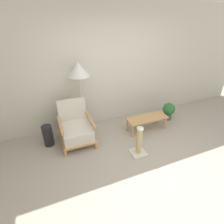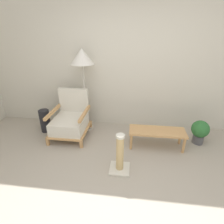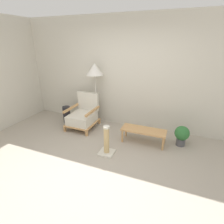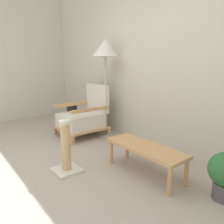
{
  "view_description": "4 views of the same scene",
  "coord_description": "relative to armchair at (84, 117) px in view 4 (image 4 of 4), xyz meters",
  "views": [
    {
      "loc": [
        -1.47,
        -1.67,
        2.4
      ],
      "look_at": [
        -0.23,
        1.41,
        0.55
      ],
      "focal_mm": 28.0,
      "sensor_mm": 36.0,
      "label": 1
    },
    {
      "loc": [
        0.13,
        -1.43,
        1.88
      ],
      "look_at": [
        -0.23,
        1.41,
        0.55
      ],
      "focal_mm": 28.0,
      "sensor_mm": 36.0,
      "label": 2
    },
    {
      "loc": [
        1.19,
        -2.14,
        2.1
      ],
      "look_at": [
        -0.23,
        1.41,
        0.55
      ],
      "focal_mm": 28.0,
      "sensor_mm": 36.0,
      "label": 3
    },
    {
      "loc": [
        2.13,
        -0.46,
        1.2
      ],
      "look_at": [
        -0.23,
        1.41,
        0.55
      ],
      "focal_mm": 35.0,
      "sensor_mm": 36.0,
      "label": 4
    }
  ],
  "objects": [
    {
      "name": "vase",
      "position": [
        -0.57,
        0.08,
        -0.09
      ],
      "size": [
        0.2,
        0.2,
        0.46
      ],
      "primitive_type": "cylinder",
      "color": "black",
      "rests_on": "ground_plane"
    },
    {
      "name": "scratching_post",
      "position": [
        1.03,
        -0.86,
        -0.08
      ],
      "size": [
        0.29,
        0.29,
        0.61
      ],
      "color": "beige",
      "rests_on": "ground_plane"
    },
    {
      "name": "armchair",
      "position": [
        0.0,
        0.0,
        0.0
      ],
      "size": [
        0.67,
        0.75,
        0.87
      ],
      "color": "tan",
      "rests_on": "ground_plane"
    },
    {
      "name": "floor_lamp",
      "position": [
        0.23,
        0.31,
        1.08
      ],
      "size": [
        0.44,
        0.44,
        1.61
      ],
      "color": "#B7B2A8",
      "rests_on": "ground_plane"
    },
    {
      "name": "ground_plane",
      "position": [
        1.03,
        -1.43,
        -0.32
      ],
      "size": [
        14.0,
        14.0,
        0.0
      ],
      "primitive_type": "plane",
      "color": "#A89E8E"
    },
    {
      "name": "coffee_table",
      "position": [
        1.62,
        -0.19,
        -0.04
      ],
      "size": [
        0.96,
        0.35,
        0.33
      ],
      "color": "tan",
      "rests_on": "ground_plane"
    },
    {
      "name": "wall_back",
      "position": [
        1.03,
        0.6,
        1.03
      ],
      "size": [
        8.0,
        0.06,
        2.7
      ],
      "color": "beige",
      "rests_on": "ground_plane"
    }
  ]
}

